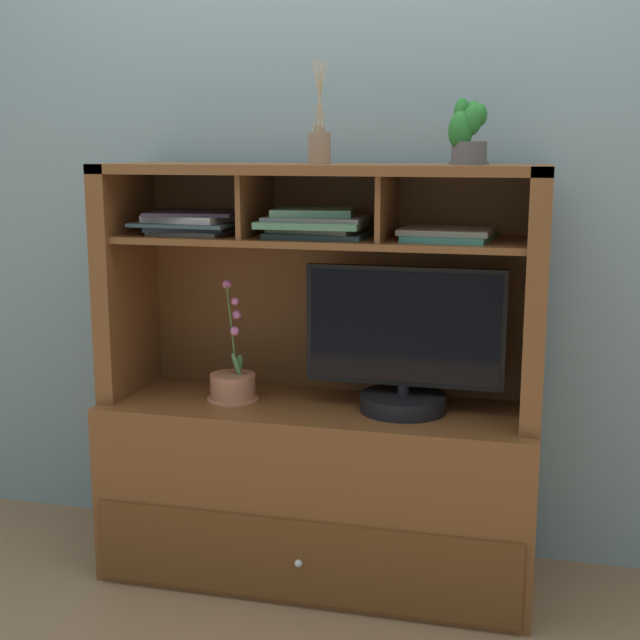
{
  "coord_description": "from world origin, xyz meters",
  "views": [
    {
      "loc": [
        0.65,
        -2.58,
        1.37
      ],
      "look_at": [
        0.0,
        0.0,
        0.84
      ],
      "focal_mm": 49.17,
      "sensor_mm": 36.0,
      "label": 1
    }
  ],
  "objects_px": {
    "magazine_stack_left": "(448,234)",
    "diffuser_bottle": "(320,146)",
    "media_console": "(320,450)",
    "potted_orchid": "(233,384)",
    "magazine_stack_right": "(314,223)",
    "tv_monitor": "(404,352)",
    "magazine_stack_centre": "(192,222)",
    "potted_succulent": "(468,133)"
  },
  "relations": [
    {
      "from": "potted_orchid",
      "to": "magazine_stack_right",
      "type": "relative_size",
      "value": 1.21
    },
    {
      "from": "potted_orchid",
      "to": "magazine_stack_left",
      "type": "xyz_separation_m",
      "value": [
        0.67,
        0.03,
        0.49
      ]
    },
    {
      "from": "magazine_stack_left",
      "to": "magazine_stack_right",
      "type": "distance_m",
      "value": 0.4
    },
    {
      "from": "diffuser_bottle",
      "to": "potted_orchid",
      "type": "bearing_deg",
      "value": -173.71
    },
    {
      "from": "media_console",
      "to": "potted_orchid",
      "type": "height_order",
      "value": "media_console"
    },
    {
      "from": "tv_monitor",
      "to": "diffuser_bottle",
      "type": "distance_m",
      "value": 0.67
    },
    {
      "from": "tv_monitor",
      "to": "magazine_stack_centre",
      "type": "relative_size",
      "value": 1.86
    },
    {
      "from": "tv_monitor",
      "to": "potted_orchid",
      "type": "height_order",
      "value": "tv_monitor"
    },
    {
      "from": "media_console",
      "to": "magazine_stack_left",
      "type": "height_order",
      "value": "media_console"
    },
    {
      "from": "potted_succulent",
      "to": "media_console",
      "type": "bearing_deg",
      "value": 179.18
    },
    {
      "from": "diffuser_bottle",
      "to": "potted_succulent",
      "type": "relative_size",
      "value": 1.59
    },
    {
      "from": "magazine_stack_centre",
      "to": "potted_succulent",
      "type": "distance_m",
      "value": 0.89
    },
    {
      "from": "magazine_stack_right",
      "to": "tv_monitor",
      "type": "bearing_deg",
      "value": 2.36
    },
    {
      "from": "magazine_stack_left",
      "to": "magazine_stack_right",
      "type": "height_order",
      "value": "magazine_stack_right"
    },
    {
      "from": "magazine_stack_right",
      "to": "diffuser_bottle",
      "type": "distance_m",
      "value": 0.23
    },
    {
      "from": "magazine_stack_centre",
      "to": "magazine_stack_right",
      "type": "height_order",
      "value": "magazine_stack_right"
    },
    {
      "from": "magazine_stack_left",
      "to": "magazine_stack_centre",
      "type": "distance_m",
      "value": 0.8
    },
    {
      "from": "potted_orchid",
      "to": "magazine_stack_left",
      "type": "relative_size",
      "value": 1.39
    },
    {
      "from": "potted_orchid",
      "to": "magazine_stack_centre",
      "type": "distance_m",
      "value": 0.53
    },
    {
      "from": "media_console",
      "to": "tv_monitor",
      "type": "xyz_separation_m",
      "value": [
        0.27,
        -0.02,
        0.34
      ]
    },
    {
      "from": "magazine_stack_centre",
      "to": "diffuser_bottle",
      "type": "height_order",
      "value": "diffuser_bottle"
    },
    {
      "from": "potted_orchid",
      "to": "potted_succulent",
      "type": "distance_m",
      "value": 1.06
    },
    {
      "from": "diffuser_bottle",
      "to": "magazine_stack_right",
      "type": "bearing_deg",
      "value": -109.46
    },
    {
      "from": "magazine_stack_centre",
      "to": "tv_monitor",
      "type": "bearing_deg",
      "value": -1.05
    },
    {
      "from": "media_console",
      "to": "potted_succulent",
      "type": "xyz_separation_m",
      "value": [
        0.44,
        -0.01,
        0.99
      ]
    },
    {
      "from": "magazine_stack_left",
      "to": "diffuser_bottle",
      "type": "xyz_separation_m",
      "value": [
        -0.39,
        -0.0,
        0.25
      ]
    },
    {
      "from": "media_console",
      "to": "diffuser_bottle",
      "type": "relative_size",
      "value": 4.52
    },
    {
      "from": "magazine_stack_right",
      "to": "potted_succulent",
      "type": "distance_m",
      "value": 0.52
    },
    {
      "from": "magazine_stack_centre",
      "to": "diffuser_bottle",
      "type": "relative_size",
      "value": 1.08
    },
    {
      "from": "tv_monitor",
      "to": "diffuser_bottle",
      "type": "xyz_separation_m",
      "value": [
        -0.27,
        0.01,
        0.61
      ]
    },
    {
      "from": "media_console",
      "to": "magazine_stack_right",
      "type": "bearing_deg",
      "value": -104.26
    },
    {
      "from": "potted_orchid",
      "to": "magazine_stack_right",
      "type": "height_order",
      "value": "magazine_stack_right"
    },
    {
      "from": "media_console",
      "to": "magazine_stack_right",
      "type": "distance_m",
      "value": 0.73
    },
    {
      "from": "tv_monitor",
      "to": "magazine_stack_right",
      "type": "relative_size",
      "value": 1.9
    },
    {
      "from": "magazine_stack_left",
      "to": "magazine_stack_right",
      "type": "bearing_deg",
      "value": -176.1
    },
    {
      "from": "diffuser_bottle",
      "to": "potted_succulent",
      "type": "xyz_separation_m",
      "value": [
        0.44,
        0.0,
        0.04
      ]
    },
    {
      "from": "tv_monitor",
      "to": "magazine_stack_right",
      "type": "height_order",
      "value": "magazine_stack_right"
    },
    {
      "from": "magazine_stack_left",
      "to": "diffuser_bottle",
      "type": "relative_size",
      "value": 0.93
    },
    {
      "from": "tv_monitor",
      "to": "magazine_stack_centre",
      "type": "bearing_deg",
      "value": 178.95
    },
    {
      "from": "media_console",
      "to": "magazine_stack_left",
      "type": "bearing_deg",
      "value": -1.34
    },
    {
      "from": "potted_succulent",
      "to": "magazine_stack_centre",
      "type": "bearing_deg",
      "value": -179.59
    },
    {
      "from": "potted_orchid",
      "to": "magazine_stack_right",
      "type": "bearing_deg",
      "value": 0.96
    }
  ]
}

